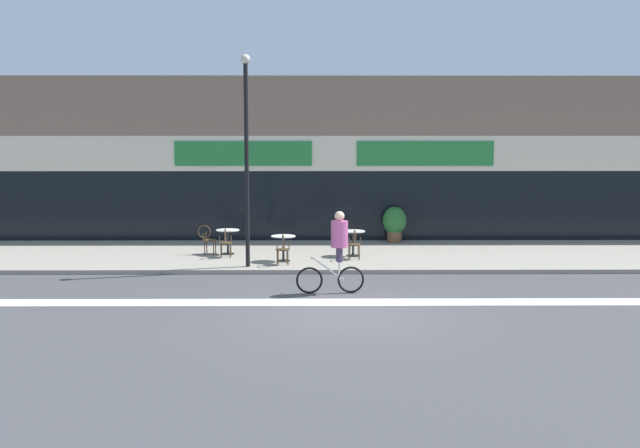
% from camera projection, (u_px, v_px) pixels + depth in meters
% --- Properties ---
extents(ground_plane, '(120.00, 120.00, 0.00)m').
position_uv_depth(ground_plane, '(346.00, 315.00, 16.02)').
color(ground_plane, '#424244').
extents(sidewalk_slab, '(40.00, 5.50, 0.12)m').
position_uv_depth(sidewalk_slab, '(336.00, 255.00, 23.20)').
color(sidewalk_slab, gray).
rests_on(sidewalk_slab, ground).
extents(storefront_facade, '(40.00, 4.06, 5.74)m').
position_uv_depth(storefront_facade, '(333.00, 159.00, 27.53)').
color(storefront_facade, '#7F6656').
rests_on(storefront_facade, ground).
extents(bike_lane_stripe, '(36.00, 0.70, 0.01)m').
position_uv_depth(bike_lane_stripe, '(344.00, 302.00, 17.18)').
color(bike_lane_stripe, silver).
rests_on(bike_lane_stripe, ground).
extents(bistro_table_0, '(0.71, 0.71, 0.76)m').
position_uv_depth(bistro_table_0, '(228.00, 237.00, 22.98)').
color(bistro_table_0, black).
rests_on(bistro_table_0, sidewalk_slab).
extents(bistro_table_1, '(0.71, 0.71, 0.75)m').
position_uv_depth(bistro_table_1, '(283.00, 243.00, 21.76)').
color(bistro_table_1, black).
rests_on(bistro_table_1, sidewalk_slab).
extents(bistro_table_2, '(0.72, 0.72, 0.77)m').
position_uv_depth(bistro_table_2, '(353.00, 238.00, 22.64)').
color(bistro_table_2, black).
rests_on(bistro_table_2, sidewalk_slab).
extents(cafe_chair_0_near, '(0.42, 0.58, 0.90)m').
position_uv_depth(cafe_chair_0_near, '(226.00, 241.00, 22.36)').
color(cafe_chair_0_near, '#4C3823').
rests_on(cafe_chair_0_near, sidewalk_slab).
extents(cafe_chair_0_side, '(0.59, 0.43, 0.90)m').
position_uv_depth(cafe_chair_0_side, '(208.00, 238.00, 22.98)').
color(cafe_chair_0_side, '#4C3823').
rests_on(cafe_chair_0_side, sidewalk_slab).
extents(cafe_chair_1_near, '(0.45, 0.60, 0.90)m').
position_uv_depth(cafe_chair_1_near, '(283.00, 247.00, 21.14)').
color(cafe_chair_1_near, '#4C3823').
rests_on(cafe_chair_1_near, sidewalk_slab).
extents(cafe_chair_2_near, '(0.43, 0.59, 0.90)m').
position_uv_depth(cafe_chair_2_near, '(354.00, 242.00, 22.03)').
color(cafe_chair_2_near, '#4C3823').
rests_on(cafe_chair_2_near, sidewalk_slab).
extents(planter_pot, '(0.80, 0.80, 1.22)m').
position_uv_depth(planter_pot, '(395.00, 223.00, 25.37)').
color(planter_pot, brown).
rests_on(planter_pot, sidewalk_slab).
extents(lamp_post, '(0.26, 0.26, 5.84)m').
position_uv_depth(lamp_post, '(246.00, 147.00, 20.55)').
color(lamp_post, black).
rests_on(lamp_post, sidewalk_slab).
extents(cyclist_0, '(1.66, 0.51, 2.00)m').
position_uv_depth(cyclist_0, '(337.00, 246.00, 17.99)').
color(cyclist_0, black).
rests_on(cyclist_0, ground).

